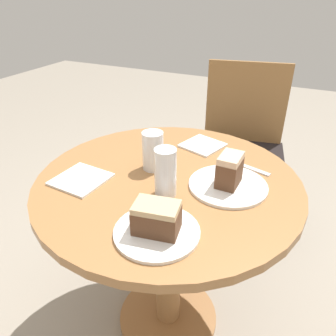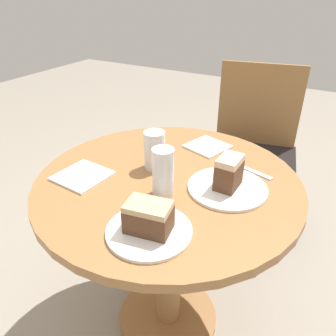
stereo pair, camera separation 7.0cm
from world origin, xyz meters
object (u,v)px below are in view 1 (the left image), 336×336
Objects in this scene: chair at (241,144)px; cake_slice_near at (230,170)px; cake_slice_far at (157,218)px; plate_near at (228,185)px; glass_lemonade at (165,176)px; glass_water at (153,153)px; plate_far at (157,232)px.

cake_slice_near is at bearing -91.65° from chair.
chair is at bearing 91.90° from cake_slice_far.
plate_near is 1.62× the size of glass_lemonade.
chair is at bearing 81.14° from glass_water.
glass_lemonade is 0.17m from glass_water.
cake_slice_near is 0.27m from glass_water.
glass_lemonade reaches higher than plate_near.
glass_lemonade reaches higher than plate_far.
plate_near is 0.27m from glass_water.
chair is 7.16× the size of cake_slice_far.
chair is 6.76× the size of glass_water.
glass_lemonade is (-0.06, 0.17, 0.02)m from cake_slice_far.
cake_slice_near reaches higher than plate_far.
cake_slice_near is (0.10, 0.29, 0.06)m from plate_far.
cake_slice_far is at bearing -109.53° from plate_near.
plate_far is at bearing 0.00° from cake_slice_far.
cake_slice_near reaches higher than cake_slice_far.
cake_slice_far is 0.18m from glass_lemonade.
cake_slice_near is (0.14, -0.83, 0.30)m from chair.
cake_slice_far is at bearing -109.53° from cake_slice_near.
chair reaches higher than glass_lemonade.
plate_far is 1.47× the size of glass_lemonade.
plate_far is 0.19m from glass_lemonade.
glass_water is (-0.11, 0.13, -0.01)m from glass_lemonade.
cake_slice_far is at bearing -99.44° from chair.
cake_slice_near is 0.20m from glass_lemonade.
cake_slice_near is 0.31m from cake_slice_far.
cake_slice_far is (0.04, -1.12, 0.29)m from chair.
cake_slice_far is at bearing -71.52° from glass_lemonade.
glass_water is at bearing 119.02° from plate_far.
plate_near is at bearing 37.37° from glass_lemonade.
chair is 0.89m from cake_slice_near.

